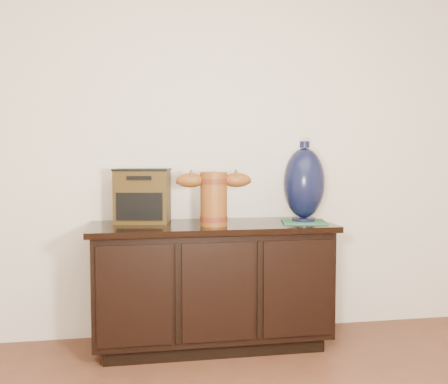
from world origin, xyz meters
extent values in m
plane|color=white|center=(0.00, 2.50, 1.30)|extent=(4.50, 0.00, 4.50)
cube|color=black|center=(0.00, 2.23, 0.04)|extent=(1.29, 0.45, 0.08)
cube|color=black|center=(0.00, 2.23, 0.40)|extent=(1.40, 0.50, 0.64)
cube|color=black|center=(0.00, 2.23, 0.74)|extent=(1.46, 0.56, 0.03)
cube|color=black|center=(-0.47, 1.97, 0.40)|extent=(0.41, 0.01, 0.56)
cube|color=black|center=(0.00, 1.97, 0.40)|extent=(0.41, 0.01, 0.56)
cube|color=black|center=(0.47, 1.97, 0.40)|extent=(0.41, 0.01, 0.56)
cylinder|color=brown|center=(0.00, 2.13, 0.91)|extent=(0.17, 0.17, 0.32)
cylinder|color=#3E120B|center=(0.00, 2.13, 0.80)|extent=(0.17, 0.17, 0.03)
cylinder|color=#3E120B|center=(0.00, 2.13, 1.02)|extent=(0.17, 0.17, 0.03)
ellipsoid|color=brown|center=(-0.14, 2.14, 1.02)|extent=(0.17, 0.09, 0.08)
ellipsoid|color=brown|center=(0.14, 2.13, 1.02)|extent=(0.17, 0.09, 0.08)
cube|color=#402D10|center=(-0.41, 2.38, 0.92)|extent=(0.36, 0.31, 0.32)
cube|color=black|center=(-0.43, 2.25, 0.87)|extent=(0.27, 0.06, 0.17)
cube|color=black|center=(-0.41, 2.38, 1.08)|extent=(0.37, 0.32, 0.01)
cube|color=#2D643A|center=(0.57, 2.20, 0.76)|extent=(0.31, 0.31, 0.01)
cylinder|color=black|center=(0.57, 2.20, 0.77)|extent=(0.14, 0.14, 0.02)
ellipsoid|color=black|center=(0.57, 2.20, 1.00)|extent=(0.30, 0.30, 0.43)
cylinder|color=black|center=(0.57, 2.20, 1.23)|extent=(0.06, 0.06, 0.04)
cylinder|color=#530E13|center=(0.05, 2.31, 0.83)|extent=(0.06, 0.06, 0.14)
cylinder|color=silver|center=(0.05, 2.31, 0.91)|extent=(0.05, 0.05, 0.02)
camera|label=1|loc=(-0.47, -0.88, 1.17)|focal=42.00mm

